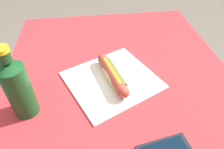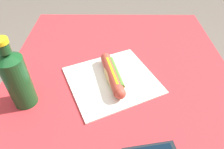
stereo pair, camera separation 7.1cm
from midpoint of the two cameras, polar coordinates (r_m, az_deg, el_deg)
dining_table at (r=0.81m, az=4.52°, el=-11.96°), size 1.17×0.85×0.77m
paper_wrapper at (r=0.73m, az=2.79°, el=-1.69°), size 0.38×0.39×0.01m
hot_dog at (r=0.71m, az=2.94°, el=-0.07°), size 0.22×0.09×0.05m
soda_bottle at (r=0.64m, az=-22.44°, el=-1.13°), size 0.07×0.07×0.24m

